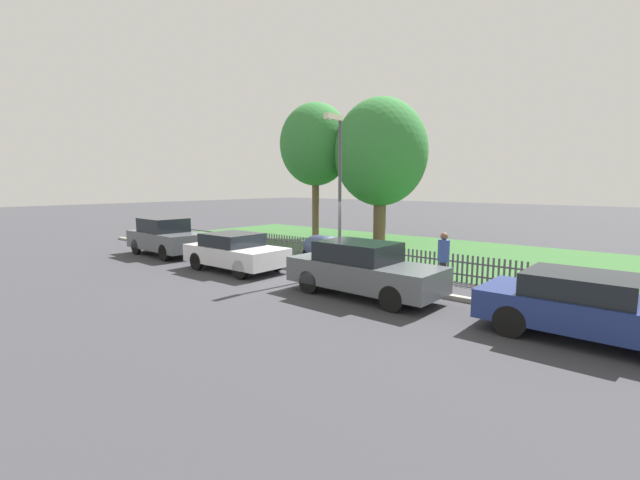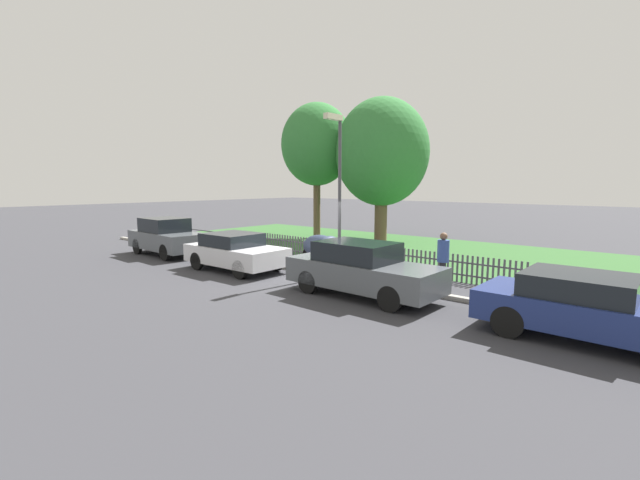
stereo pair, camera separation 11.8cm
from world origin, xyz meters
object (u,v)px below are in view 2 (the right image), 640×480
at_px(parked_car_silver_hatchback, 167,237).
at_px(covered_motorcycle, 322,247).
at_px(parked_car_red_compact, 587,307).
at_px(parked_car_black_saloon, 235,251).
at_px(tree_nearest_kerb, 317,145).
at_px(parked_car_navy_estate, 361,269).
at_px(street_lamp, 338,175).
at_px(pedestrian_near_fence, 443,257).
at_px(tree_behind_motorcycle, 382,153).

relative_size(parked_car_silver_hatchback, covered_motorcycle, 2.06).
bearing_deg(parked_car_red_compact, parked_car_black_saloon, -179.28).
bearing_deg(tree_nearest_kerb, covered_motorcycle, -47.31).
xyz_separation_m(parked_car_navy_estate, street_lamp, (-2.19, 1.68, 2.61)).
relative_size(parked_car_navy_estate, pedestrian_near_fence, 2.61).
distance_m(tree_nearest_kerb, pedestrian_near_fence, 13.48).
relative_size(tree_nearest_kerb, pedestrian_near_fence, 4.50).
distance_m(parked_car_black_saloon, parked_car_navy_estate, 5.50).
distance_m(parked_car_black_saloon, covered_motorcycle, 3.31).
bearing_deg(parked_car_navy_estate, parked_car_black_saloon, -178.85).
xyz_separation_m(covered_motorcycle, pedestrian_near_fence, (5.21, -0.61, 0.26)).
bearing_deg(tree_nearest_kerb, parked_car_red_compact, -30.73).
bearing_deg(covered_motorcycle, street_lamp, -32.16).
distance_m(covered_motorcycle, pedestrian_near_fence, 5.25).
bearing_deg(tree_nearest_kerb, street_lamp, -44.82).
distance_m(tree_nearest_kerb, tree_behind_motorcycle, 3.81).
relative_size(parked_car_black_saloon, parked_car_navy_estate, 0.88).
bearing_deg(tree_behind_motorcycle, parked_car_black_saloon, -87.65).
xyz_separation_m(parked_car_red_compact, tree_nearest_kerb, (-14.84, 8.82, 4.58)).
bearing_deg(parked_car_black_saloon, parked_car_red_compact, -0.34).
bearing_deg(covered_motorcycle, tree_nearest_kerb, 135.00).
distance_m(covered_motorcycle, tree_behind_motorcycle, 8.59).
height_order(tree_nearest_kerb, tree_behind_motorcycle, tree_behind_motorcycle).
xyz_separation_m(parked_car_black_saloon, covered_motorcycle, (1.65, 2.87, -0.00)).
xyz_separation_m(parked_car_red_compact, pedestrian_near_fence, (-3.98, 2.08, 0.26)).
bearing_deg(parked_car_navy_estate, covered_motorcycle, 144.41).
xyz_separation_m(tree_behind_motorcycle, pedestrian_near_fence, (7.27, -7.90, -3.79)).
xyz_separation_m(parked_car_silver_hatchback, pedestrian_near_fence, (11.82, 2.10, 0.14)).
bearing_deg(pedestrian_near_fence, parked_car_black_saloon, 75.21).
relative_size(parked_car_navy_estate, street_lamp, 0.83).
xyz_separation_m(parked_car_silver_hatchback, parked_car_red_compact, (15.81, 0.02, -0.12)).
xyz_separation_m(parked_car_black_saloon, parked_car_red_compact, (10.84, 0.18, 0.00)).
xyz_separation_m(pedestrian_near_fence, street_lamp, (-3.54, -0.53, 2.42)).
bearing_deg(tree_nearest_kerb, parked_car_navy_estate, -43.27).
relative_size(pedestrian_near_fence, street_lamp, 0.32).
relative_size(parked_car_navy_estate, tree_nearest_kerb, 0.58).
bearing_deg(parked_car_silver_hatchback, street_lamp, 12.59).
bearing_deg(parked_car_red_compact, tree_nearest_kerb, 149.06).
relative_size(covered_motorcycle, pedestrian_near_fence, 1.17).
relative_size(parked_car_silver_hatchback, parked_car_red_compact, 1.00).
relative_size(covered_motorcycle, tree_behind_motorcycle, 0.26).
relative_size(parked_car_silver_hatchback, tree_nearest_kerb, 0.53).
xyz_separation_m(tree_behind_motorcycle, street_lamp, (3.73, -8.43, -1.36)).
relative_size(tree_nearest_kerb, tree_behind_motorcycle, 1.00).
height_order(parked_car_silver_hatchback, parked_car_red_compact, parked_car_silver_hatchback).
height_order(parked_car_black_saloon, parked_car_red_compact, parked_car_black_saloon).
xyz_separation_m(parked_car_black_saloon, tree_behind_motorcycle, (-0.42, 10.16, 4.05)).
distance_m(parked_car_silver_hatchback, pedestrian_near_fence, 12.01).
bearing_deg(parked_car_navy_estate, parked_car_red_compact, 1.94).
bearing_deg(street_lamp, tree_nearest_kerb, 135.18).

